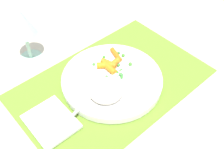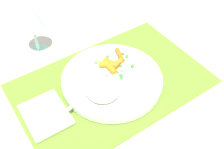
% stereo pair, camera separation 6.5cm
% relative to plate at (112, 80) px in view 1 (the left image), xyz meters
% --- Properties ---
extents(ground_plane, '(2.40, 2.40, 0.00)m').
position_rel_plate_xyz_m(ground_plane, '(0.00, 0.00, -0.02)').
color(ground_plane, beige).
extents(placemat, '(0.49, 0.32, 0.01)m').
position_rel_plate_xyz_m(placemat, '(0.00, 0.00, -0.01)').
color(placemat, olive).
rests_on(placemat, ground_plane).
extents(plate, '(0.26, 0.26, 0.02)m').
position_rel_plate_xyz_m(plate, '(0.00, 0.00, 0.00)').
color(plate, white).
rests_on(plate, placemat).
extents(rice_mound, '(0.09, 0.08, 0.03)m').
position_rel_plate_xyz_m(rice_mound, '(-0.05, -0.03, 0.02)').
color(rice_mound, beige).
rests_on(rice_mound, plate).
extents(carrot_portion, '(0.09, 0.08, 0.02)m').
position_rel_plate_xyz_m(carrot_portion, '(0.02, 0.04, 0.02)').
color(carrot_portion, orange).
rests_on(carrot_portion, plate).
extents(pea_scatter, '(0.10, 0.10, 0.01)m').
position_rel_plate_xyz_m(pea_scatter, '(0.03, 0.02, 0.01)').
color(pea_scatter, '#4B9232').
rests_on(pea_scatter, plate).
extents(fork, '(0.19, 0.05, 0.01)m').
position_rel_plate_xyz_m(fork, '(-0.03, -0.01, 0.01)').
color(fork, silver).
rests_on(fork, plate).
extents(wine_glass, '(0.07, 0.07, 0.17)m').
position_rel_plate_xyz_m(wine_glass, '(-0.11, 0.23, 0.10)').
color(wine_glass, '#B2E0CC').
rests_on(wine_glass, ground_plane).
extents(napkin, '(0.10, 0.12, 0.01)m').
position_rel_plate_xyz_m(napkin, '(-0.19, -0.00, -0.01)').
color(napkin, white).
rests_on(napkin, placemat).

